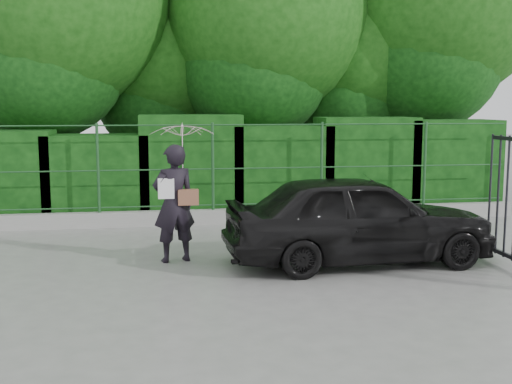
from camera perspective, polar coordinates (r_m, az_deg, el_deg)
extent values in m
plane|color=gray|center=(8.97, -3.79, -8.22)|extent=(80.00, 80.00, 0.00)
cube|color=#9E9E99|center=(13.32, -5.54, -2.25)|extent=(14.00, 0.25, 0.30)
cylinder|color=#1F4C24|center=(13.20, -13.86, 2.07)|extent=(0.06, 0.06, 1.80)
cylinder|color=#1F4C24|center=(13.20, -3.86, 2.28)|extent=(0.06, 0.06, 1.80)
cylinder|color=#1F4C24|center=(13.60, 5.85, 2.42)|extent=(0.06, 0.06, 1.80)
cylinder|color=#1F4C24|center=(14.35, 14.77, 2.49)|extent=(0.06, 0.06, 1.80)
cylinder|color=#1F4C24|center=(13.27, -5.55, -1.19)|extent=(13.60, 0.03, 0.03)
cylinder|color=#1F4C24|center=(13.18, -5.59, 2.03)|extent=(13.60, 0.03, 0.03)
cylinder|color=#1F4C24|center=(13.12, -5.65, 5.94)|extent=(13.60, 0.03, 0.03)
cube|color=black|center=(14.54, -21.77, 1.31)|extent=(2.20, 1.20, 1.92)
cube|color=black|center=(14.23, -13.89, 1.31)|extent=(2.20, 1.20, 1.83)
cube|color=black|center=(14.17, -5.83, 2.32)|extent=(2.20, 1.20, 2.24)
cube|color=black|center=(14.43, 2.14, 1.97)|extent=(2.20, 1.20, 2.00)
cube|color=black|center=(14.93, 9.70, 2.40)|extent=(2.20, 1.20, 2.17)
cube|color=black|center=(15.69, 16.64, 2.32)|extent=(2.20, 1.20, 2.11)
cylinder|color=black|center=(15.95, -17.13, 6.69)|extent=(0.36, 0.36, 4.50)
cylinder|color=black|center=(17.11, -8.08, 4.93)|extent=(0.36, 0.36, 3.25)
sphere|color=#14470F|center=(17.12, -8.21, 11.46)|extent=(3.90, 3.90, 3.90)
cylinder|color=black|center=(16.32, 0.81, 6.62)|extent=(0.36, 0.36, 4.25)
sphere|color=#14470F|center=(16.47, 0.82, 15.53)|extent=(5.10, 5.10, 5.10)
cylinder|color=black|center=(17.60, 8.50, 5.41)|extent=(0.36, 0.36, 3.50)
sphere|color=#14470F|center=(17.64, 8.64, 12.24)|extent=(4.20, 4.20, 4.20)
cylinder|color=black|center=(17.92, 15.09, 7.26)|extent=(0.36, 0.36, 4.75)
cylinder|color=black|center=(10.64, 21.38, -0.42)|extent=(0.04, 0.04, 1.90)
cylinder|color=black|center=(10.86, 20.72, -0.23)|extent=(0.04, 0.04, 1.90)
cylinder|color=black|center=(11.07, 20.08, -0.05)|extent=(0.04, 0.04, 1.90)
imported|color=black|center=(10.14, -7.30, -1.02)|extent=(0.77, 0.61, 1.86)
imported|color=white|center=(10.10, -6.54, 3.56)|extent=(1.01, 1.03, 0.92)
cube|color=brown|center=(10.05, -6.05, -0.46)|extent=(0.32, 0.15, 0.24)
cube|color=white|center=(9.98, -8.00, 0.30)|extent=(0.25, 0.02, 0.32)
imported|color=black|center=(10.13, 9.08, -2.31)|extent=(4.25, 1.90, 1.42)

